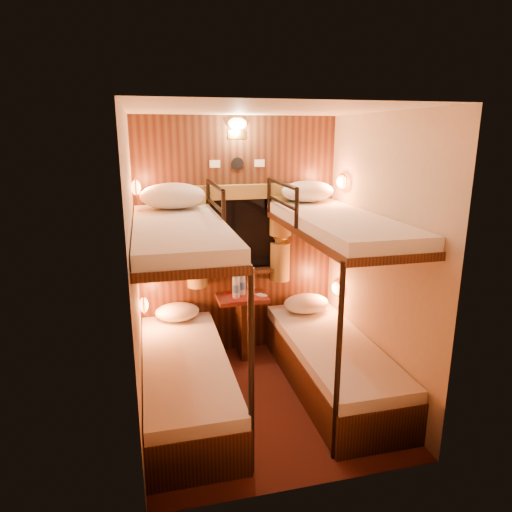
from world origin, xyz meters
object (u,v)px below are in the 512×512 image
object	(u,v)px
bunk_left	(185,345)
table	(242,318)
bunk_right	(332,329)
bottle_left	(236,287)
bottle_right	(242,284)

from	to	relation	value
bunk_left	table	distance (m)	1.02
bunk_right	bottle_left	xyz separation A→B (m)	(-0.72, 0.75, 0.21)
bottle_left	bottle_right	xyz separation A→B (m)	(0.07, 0.07, 0.00)
bunk_left	bunk_right	xyz separation A→B (m)	(1.30, 0.00, 0.00)
bunk_left	bunk_right	distance (m)	1.30
bunk_right	table	distance (m)	1.02
bunk_left	bunk_right	bearing A→B (deg)	0.00
table	bottle_left	xyz separation A→B (m)	(-0.07, -0.04, 0.35)
bottle_right	table	bearing A→B (deg)	-99.23
table	bottle_left	size ratio (longest dim) A/B	2.48
table	bottle_right	size ratio (longest dim) A/B	2.45
bunk_left	table	world-z (taller)	bunk_left
table	bottle_right	xyz separation A→B (m)	(0.01, 0.04, 0.35)
bunk_right	table	size ratio (longest dim) A/B	2.90
bunk_right	bottle_left	size ratio (longest dim) A/B	7.21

